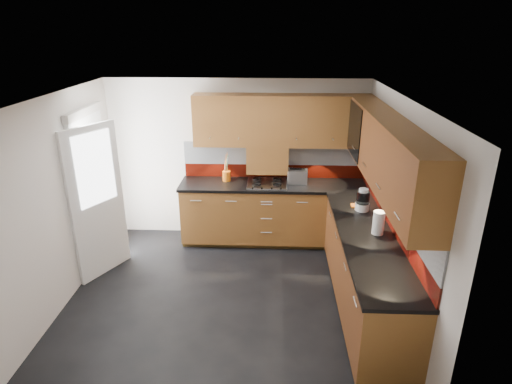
{
  "coord_description": "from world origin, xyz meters",
  "views": [
    {
      "loc": [
        0.54,
        -4.34,
        3.09
      ],
      "look_at": [
        0.32,
        0.65,
        1.14
      ],
      "focal_mm": 30.0,
      "sensor_mm": 36.0,
      "label": 1
    }
  ],
  "objects_px": {
    "gas_hob": "(267,183)",
    "utensil_pot": "(226,175)",
    "toaster": "(297,176)",
    "food_processor": "(363,200)"
  },
  "relations": [
    {
      "from": "gas_hob",
      "to": "utensil_pot",
      "type": "distance_m",
      "value": 0.62
    },
    {
      "from": "toaster",
      "to": "food_processor",
      "type": "xyz_separation_m",
      "value": [
        0.76,
        -0.96,
        0.03
      ]
    },
    {
      "from": "gas_hob",
      "to": "utensil_pot",
      "type": "height_order",
      "value": "utensil_pot"
    },
    {
      "from": "toaster",
      "to": "gas_hob",
      "type": "bearing_deg",
      "value": -169.86
    },
    {
      "from": "toaster",
      "to": "food_processor",
      "type": "height_order",
      "value": "food_processor"
    },
    {
      "from": "utensil_pot",
      "to": "food_processor",
      "type": "bearing_deg",
      "value": -29.19
    },
    {
      "from": "utensil_pot",
      "to": "food_processor",
      "type": "distance_m",
      "value": 2.06
    },
    {
      "from": "utensil_pot",
      "to": "food_processor",
      "type": "height_order",
      "value": "utensil_pot"
    },
    {
      "from": "food_processor",
      "to": "utensil_pot",
      "type": "bearing_deg",
      "value": 150.81
    },
    {
      "from": "toaster",
      "to": "food_processor",
      "type": "distance_m",
      "value": 1.22
    }
  ]
}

